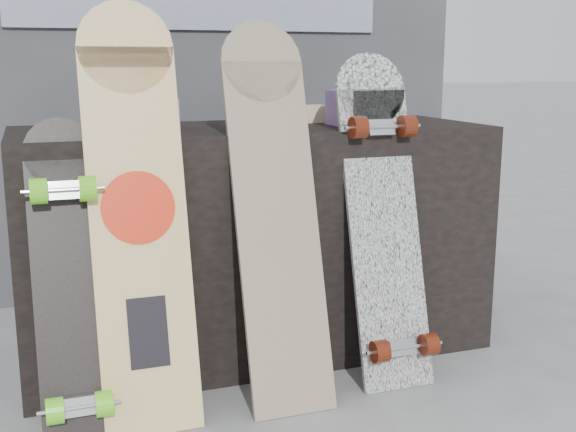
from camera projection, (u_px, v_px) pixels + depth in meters
name	position (u px, v px, depth m)	size (l,w,h in m)	color
ground	(304.00, 406.00, 2.18)	(60.00, 60.00, 0.00)	slate
vendor_table	(255.00, 240.00, 2.55)	(1.60, 0.60, 0.80)	black
booth	(197.00, 42.00, 3.19)	(2.40, 0.22, 2.20)	#37363C
merch_box_purple	(149.00, 114.00, 2.35)	(0.18, 0.12, 0.10)	#573874
merch_box_small	(351.00, 108.00, 2.52)	(0.14, 0.14, 0.12)	#573874
merch_box_flat	(298.00, 114.00, 2.63)	(0.22, 0.10, 0.06)	#D1B78C
longboard_geisha	(137.00, 202.00, 2.03)	(0.27, 0.34, 1.19)	beige
longboard_celtic	(275.00, 201.00, 2.17)	(0.26, 0.37, 1.14)	beige
longboard_cascadia	(384.00, 213.00, 2.31)	(0.24, 0.36, 1.05)	white
skateboard_dark	(69.00, 277.00, 1.96)	(0.20, 0.33, 0.87)	black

